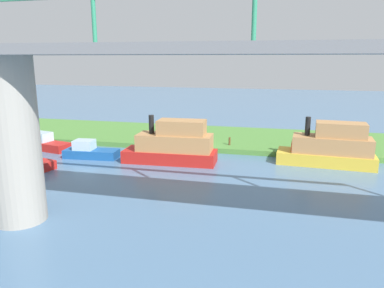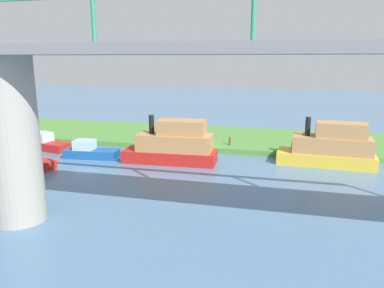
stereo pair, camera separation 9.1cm
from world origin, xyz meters
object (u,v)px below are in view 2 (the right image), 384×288
bridge_pylon (13,142)px  houseboat_blue (330,148)px  person_on_bank (152,131)px  mooring_post (230,141)px  motorboat_white (173,145)px  pontoon_yellow (28,160)px  motorboat_red (90,151)px  riverboat_paddlewheel (46,143)px

bridge_pylon → houseboat_blue: 24.64m
person_on_bank → mooring_post: 9.10m
person_on_bank → motorboat_white: size_ratio=0.17×
bridge_pylon → pontoon_yellow: size_ratio=1.84×
motorboat_white → pontoon_yellow: bearing=20.8°
houseboat_blue → motorboat_red: 21.60m
houseboat_blue → riverboat_paddlewheel: size_ratio=1.52×
person_on_bank → motorboat_red: bearing=67.0°
mooring_post → houseboat_blue: 9.77m
bridge_pylon → houseboat_blue: bearing=-138.7°
riverboat_paddlewheel → motorboat_white: motorboat_white is taller
riverboat_paddlewheel → pontoon_yellow: 6.36m
pontoon_yellow → motorboat_white: size_ratio=0.60×
bridge_pylon → houseboat_blue: size_ratio=1.12×
mooring_post → person_on_bank: bearing=-10.2°
person_on_bank → mooring_post: bearing=169.8°
pontoon_yellow → motorboat_white: bearing=-159.2°
motorboat_red → mooring_post: bearing=-153.3°
motorboat_red → pontoon_yellow: size_ratio=1.02×
mooring_post → motorboat_red: size_ratio=0.15×
mooring_post → motorboat_white: (4.23, 5.81, 0.66)m
mooring_post → houseboat_blue: houseboat_blue is taller
motorboat_red → riverboat_paddlewheel: bearing=-17.1°
riverboat_paddlewheel → bridge_pylon: bearing=120.7°
motorboat_red → motorboat_white: size_ratio=0.61×
person_on_bank → houseboat_blue: size_ratio=0.17×
bridge_pylon → mooring_post: bridge_pylon is taller
person_on_bank → riverboat_paddlewheel: bearing=32.6°
bridge_pylon → riverboat_paddlewheel: 18.07m
pontoon_yellow → motorboat_white: 12.43m
person_on_bank → riverboat_paddlewheel: (9.27, 5.94, -0.59)m
person_on_bank → motorboat_white: 8.80m
houseboat_blue → motorboat_red: bearing=7.5°
bridge_pylon → pontoon_yellow: bridge_pylon is taller
bridge_pylon → person_on_bank: bridge_pylon is taller
bridge_pylon → mooring_post: 21.87m
person_on_bank → motorboat_white: bearing=122.4°
motorboat_red → pontoon_yellow: 5.40m
person_on_bank → pontoon_yellow: 13.69m
person_on_bank → houseboat_blue: bearing=164.6°
pontoon_yellow → motorboat_white: motorboat_white is taller
bridge_pylon → motorboat_white: bearing=-110.1°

